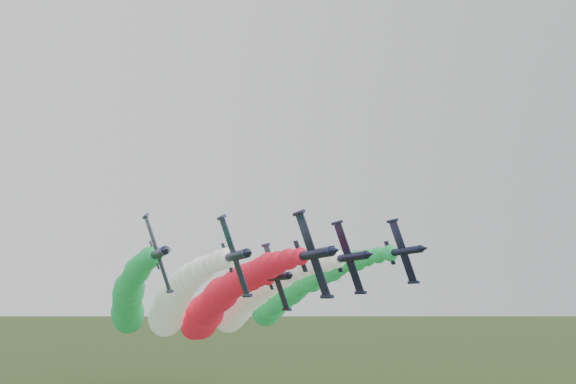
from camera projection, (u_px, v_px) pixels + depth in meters
name	position (u px, v px, depth m)	size (l,w,h in m)	color
jet_lead	(212.00, 307.00, 127.87)	(13.39, 96.04, 21.25)	black
jet_inner_left	(172.00, 305.00, 131.69)	(13.19, 95.84, 21.05)	black
jet_inner_right	(243.00, 303.00, 140.83)	(13.10, 95.75, 20.97)	black
jet_outer_left	(129.00, 303.00, 134.34)	(13.09, 95.74, 20.95)	black
jet_outer_right	(285.00, 296.00, 151.75)	(13.59, 96.24, 21.45)	black
jet_trail	(204.00, 313.00, 147.96)	(13.09, 95.74, 20.96)	black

